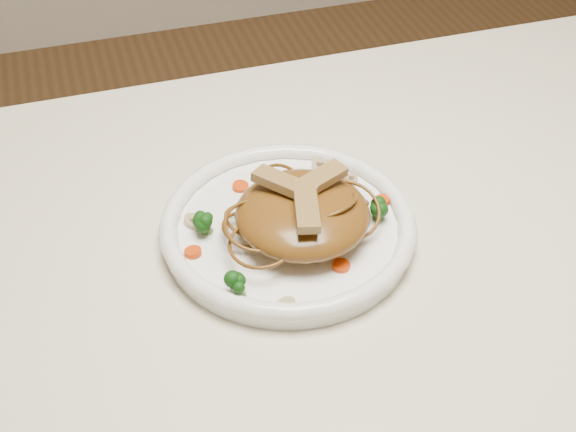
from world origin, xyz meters
name	(u,v)px	position (x,y,z in m)	size (l,w,h in m)	color
table	(351,306)	(0.00, 0.00, 0.65)	(1.20, 0.80, 0.75)	beige
plate	(288,231)	(-0.07, 0.04, 0.76)	(0.28, 0.28, 0.02)	white
noodle_mound	(302,214)	(-0.05, 0.02, 0.79)	(0.14, 0.14, 0.05)	brown
chicken_a	(318,180)	(-0.03, 0.03, 0.82)	(0.07, 0.02, 0.01)	#A2834C
chicken_b	(284,184)	(-0.07, 0.04, 0.82)	(0.07, 0.02, 0.01)	#A2834C
chicken_c	(306,206)	(-0.06, 0.00, 0.82)	(0.07, 0.02, 0.01)	#A2834C
broccoli_0	(329,176)	(0.00, 0.08, 0.78)	(0.03, 0.03, 0.03)	#12450E
broccoli_1	(206,220)	(-0.15, 0.05, 0.78)	(0.03, 0.03, 0.03)	#12450E
broccoli_2	(238,283)	(-0.14, -0.05, 0.78)	(0.03, 0.03, 0.03)	#12450E
broccoli_3	(380,207)	(0.03, 0.02, 0.78)	(0.03, 0.03, 0.03)	#12450E
carrot_0	(308,178)	(-0.02, 0.11, 0.77)	(0.02, 0.02, 0.01)	#D03C07
carrot_1	(193,252)	(-0.17, 0.02, 0.77)	(0.02, 0.02, 0.01)	#D03C07
carrot_2	(382,200)	(0.05, 0.04, 0.77)	(0.02, 0.02, 0.01)	#D03C07
carrot_3	(240,186)	(-0.10, 0.11, 0.77)	(0.02, 0.02, 0.01)	#D03C07
carrot_4	(341,266)	(-0.03, -0.04, 0.77)	(0.02, 0.02, 0.01)	#D03C07
mushroom_0	(285,306)	(-0.10, -0.08, 0.77)	(0.02, 0.02, 0.01)	#BBAE8C
mushroom_1	(351,180)	(0.03, 0.09, 0.77)	(0.02, 0.02, 0.01)	#BBAE8C
mushroom_2	(194,222)	(-0.16, 0.07, 0.77)	(0.03, 0.03, 0.01)	#BBAE8C
mushroom_3	(320,166)	(0.00, 0.12, 0.77)	(0.03, 0.03, 0.01)	#BBAE8C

